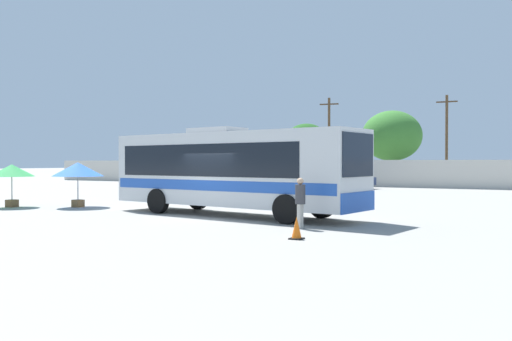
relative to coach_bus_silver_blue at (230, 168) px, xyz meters
name	(u,v)px	position (x,y,z in m)	size (l,w,h in m)	color
ground_plane	(311,201)	(-0.26, 9.08, -1.91)	(300.00, 300.00, 0.00)	gray
perimeter_wall	(394,174)	(-0.26, 27.76, -0.73)	(80.00, 0.30, 2.35)	beige
coach_bus_silver_blue	(230,168)	(0.00, 0.00, 0.00)	(11.41, 4.17, 3.57)	silver
attendant_by_bus_door	(300,200)	(4.28, -2.69, -0.98)	(0.35, 0.35, 1.65)	#B7B2A8
vendor_umbrella_near_gate_blue	(78,170)	(-8.44, -0.14, -0.12)	(2.41, 2.41, 2.15)	gray
vendor_umbrella_secondary_green	(12,171)	(-11.24, -1.63, -0.19)	(2.11, 2.11, 2.05)	gray
parked_car_leftmost_white	(221,177)	(-15.53, 24.02, -1.12)	(4.41, 2.30, 1.48)	silver
parked_car_second_silver	(273,178)	(-10.13, 24.03, -1.12)	(4.64, 2.27, 1.47)	#B7BABF
parked_car_third_dark_blue	(347,179)	(-3.02, 23.55, -1.15)	(4.29, 2.24, 1.42)	navy
utility_pole_near	(447,139)	(3.52, 31.21, 2.33)	(1.80, 0.24, 8.11)	#4C3823
utility_pole_far	(329,139)	(-6.88, 29.53, 2.41)	(1.80, 0.38, 8.27)	#4C3823
roadside_tree_left	(306,143)	(-10.21, 31.88, 2.16)	(4.73, 4.73, 6.09)	brown
roadside_tree_midleft	(392,136)	(-2.19, 34.58, 2.87)	(5.87, 5.87, 7.27)	brown
traffic_cone_on_apron	(297,228)	(5.16, -4.95, -1.60)	(0.36, 0.36, 0.64)	black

